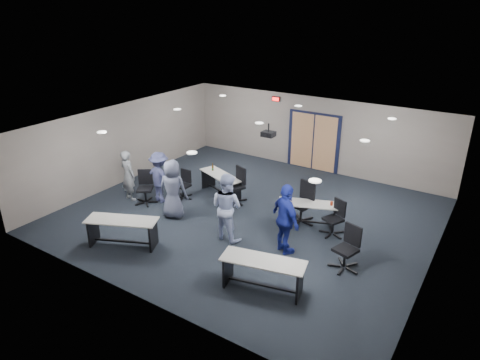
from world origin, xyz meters
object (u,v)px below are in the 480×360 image
Objects in this scene: table_back_left at (221,181)px; table_back_right at (308,210)px; chair_back_b at (235,186)px; table_front_left at (122,228)px; person_gray at (128,175)px; person_plaid at (173,189)px; chair_loose_right at (346,248)px; person_lightblue at (227,207)px; person_back at (160,177)px; table_front_right at (263,270)px; chair_back_c at (302,203)px; chair_back_d at (333,218)px; chair_back_a at (183,185)px; person_navy at (286,219)px; chair_loose_left at (145,188)px.

table_back_left is 1.03× the size of table_back_right.
table_front_left is at bearing -83.37° from chair_back_b.
person_plaid is (1.96, -0.15, 0.06)m from person_gray.
chair_loose_right is 3.15m from person_lightblue.
person_back is at bearing 172.69° from table_back_right.
person_back is (0.93, 0.42, -0.00)m from person_gray.
table_front_right is 6.10m from person_gray.
chair_back_c reaches higher than chair_back_b.
chair_back_d is 6.38m from person_gray.
table_front_right is (3.93, 0.35, 0.00)m from table_front_left.
table_front_right is 5.22m from chair_back_a.
chair_back_b is at bearing -140.01° from person_gray.
table_back_right is 0.95× the size of person_navy.
chair_loose_right is at bearing -26.89° from chair_back_c.
table_back_right is at bearing -153.30° from person_gray.
table_front_right is at bearing -52.70° from chair_loose_left.
chair_back_c is (3.84, 0.57, 0.14)m from chair_back_a.
person_back reaches higher than chair_back_b.
person_lightblue is (-2.28, -1.68, 0.42)m from chair_back_d.
chair_back_c is at bearing -16.03° from chair_loose_left.
person_gray is (-0.63, -0.05, 0.29)m from chair_loose_left.
table_back_right is (3.21, -0.35, -0.02)m from table_back_left.
person_plaid is at bearing 1.31° from person_lightblue.
chair_back_b is (-2.50, 0.10, 0.11)m from table_back_right.
person_lightblue reaches higher than chair_back_b.
person_gray reaches higher than chair_loose_right.
chair_loose_left is at bearing -109.86° from table_back_left.
chair_back_b is at bearing -169.00° from chair_back_c.
person_back is at bearing -7.57° from person_lightblue.
table_front_right is 1.18× the size of person_gray.
person_gray is at bearing -20.35° from person_plaid.
table_back_left is 5.19m from chair_loose_right.
chair_back_c is at bearing -152.36° from person_gray.
chair_loose_right is 6.14m from person_back.
table_front_right is 3.31m from chair_back_c.
chair_loose_left is (-0.74, -0.92, 0.06)m from chair_back_a.
chair_back_a is (-4.05, -0.54, -0.00)m from table_back_right.
table_back_left is at bearing -45.15° from person_lightblue.
chair_back_c reaches higher than chair_loose_left.
table_back_left is 1.02× the size of person_plaid.
table_back_left is 1.10× the size of person_back.
chair_back_a is 0.50× the size of person_navy.
chair_back_a is 4.88m from chair_back_d.
person_plaid reaches higher than table_back_left.
table_front_right is 1.05× the size of person_lightblue.
table_front_right is 3.24m from table_back_right.
chair_loose_left is 0.97× the size of chair_loose_right.
person_gray is 1.97m from person_plaid.
table_back_left is at bearing 176.43° from chair_loose_right.
person_navy reaches higher than table_back_left.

